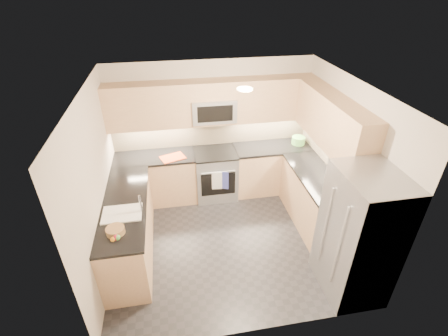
% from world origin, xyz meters
% --- Properties ---
extents(floor, '(3.60, 3.20, 0.00)m').
position_xyz_m(floor, '(0.00, 0.00, 0.00)').
color(floor, '#26272C').
rests_on(floor, ground).
extents(ceiling, '(3.60, 3.20, 0.02)m').
position_xyz_m(ceiling, '(0.00, 0.00, 2.50)').
color(ceiling, beige).
rests_on(ceiling, wall_back).
extents(wall_back, '(3.60, 0.02, 2.50)m').
position_xyz_m(wall_back, '(0.00, 1.60, 1.25)').
color(wall_back, '#BCB1A4').
rests_on(wall_back, floor).
extents(wall_front, '(3.60, 0.02, 2.50)m').
position_xyz_m(wall_front, '(0.00, -1.60, 1.25)').
color(wall_front, '#BCB1A4').
rests_on(wall_front, floor).
extents(wall_left, '(0.02, 3.20, 2.50)m').
position_xyz_m(wall_left, '(-1.80, 0.00, 1.25)').
color(wall_left, '#BCB1A4').
rests_on(wall_left, floor).
extents(wall_right, '(0.02, 3.20, 2.50)m').
position_xyz_m(wall_right, '(1.80, 0.00, 1.25)').
color(wall_right, '#BCB1A4').
rests_on(wall_right, floor).
extents(base_cab_back_left, '(1.42, 0.60, 0.90)m').
position_xyz_m(base_cab_back_left, '(-1.09, 1.30, 0.45)').
color(base_cab_back_left, tan).
rests_on(base_cab_back_left, floor).
extents(base_cab_back_right, '(1.42, 0.60, 0.90)m').
position_xyz_m(base_cab_back_right, '(1.09, 1.30, 0.45)').
color(base_cab_back_right, tan).
rests_on(base_cab_back_right, floor).
extents(base_cab_right, '(0.60, 1.70, 0.90)m').
position_xyz_m(base_cab_right, '(1.50, 0.15, 0.45)').
color(base_cab_right, tan).
rests_on(base_cab_right, floor).
extents(base_cab_peninsula, '(0.60, 2.00, 0.90)m').
position_xyz_m(base_cab_peninsula, '(-1.50, 0.00, 0.45)').
color(base_cab_peninsula, tan).
rests_on(base_cab_peninsula, floor).
extents(countertop_back_left, '(1.42, 0.63, 0.04)m').
position_xyz_m(countertop_back_left, '(-1.09, 1.30, 0.92)').
color(countertop_back_left, black).
rests_on(countertop_back_left, base_cab_back_left).
extents(countertop_back_right, '(1.42, 0.63, 0.04)m').
position_xyz_m(countertop_back_right, '(1.09, 1.30, 0.92)').
color(countertop_back_right, black).
rests_on(countertop_back_right, base_cab_back_right).
extents(countertop_right, '(0.63, 1.70, 0.04)m').
position_xyz_m(countertop_right, '(1.50, 0.15, 0.92)').
color(countertop_right, black).
rests_on(countertop_right, base_cab_right).
extents(countertop_peninsula, '(0.63, 2.00, 0.04)m').
position_xyz_m(countertop_peninsula, '(-1.50, 0.00, 0.92)').
color(countertop_peninsula, black).
rests_on(countertop_peninsula, base_cab_peninsula).
extents(upper_cab_back, '(3.60, 0.35, 0.75)m').
position_xyz_m(upper_cab_back, '(0.00, 1.43, 1.83)').
color(upper_cab_back, tan).
rests_on(upper_cab_back, wall_back).
extents(upper_cab_right, '(0.35, 1.95, 0.75)m').
position_xyz_m(upper_cab_right, '(1.62, 0.28, 1.83)').
color(upper_cab_right, tan).
rests_on(upper_cab_right, wall_right).
extents(backsplash_back, '(3.60, 0.01, 0.51)m').
position_xyz_m(backsplash_back, '(0.00, 1.60, 1.20)').
color(backsplash_back, tan).
rests_on(backsplash_back, wall_back).
extents(backsplash_right, '(0.01, 2.30, 0.51)m').
position_xyz_m(backsplash_right, '(1.80, 0.45, 1.20)').
color(backsplash_right, tan).
rests_on(backsplash_right, wall_right).
extents(gas_range, '(0.76, 0.65, 0.91)m').
position_xyz_m(gas_range, '(0.00, 1.28, 0.46)').
color(gas_range, '#9B9FA3').
rests_on(gas_range, floor).
extents(range_cooktop, '(0.76, 0.65, 0.03)m').
position_xyz_m(range_cooktop, '(0.00, 1.28, 0.92)').
color(range_cooktop, black).
rests_on(range_cooktop, gas_range).
extents(oven_door_glass, '(0.62, 0.02, 0.45)m').
position_xyz_m(oven_door_glass, '(0.00, 0.95, 0.45)').
color(oven_door_glass, black).
rests_on(oven_door_glass, gas_range).
extents(oven_handle, '(0.60, 0.02, 0.02)m').
position_xyz_m(oven_handle, '(0.00, 0.93, 0.72)').
color(oven_handle, '#B2B5BA').
rests_on(oven_handle, gas_range).
extents(microwave, '(0.76, 0.40, 0.40)m').
position_xyz_m(microwave, '(0.00, 1.40, 1.70)').
color(microwave, '#AAADB3').
rests_on(microwave, upper_cab_back).
extents(microwave_door, '(0.60, 0.01, 0.28)m').
position_xyz_m(microwave_door, '(0.00, 1.20, 1.70)').
color(microwave_door, black).
rests_on(microwave_door, microwave).
extents(refrigerator, '(0.70, 0.90, 1.80)m').
position_xyz_m(refrigerator, '(1.45, -1.15, 0.90)').
color(refrigerator, gray).
rests_on(refrigerator, floor).
extents(fridge_handle_left, '(0.02, 0.02, 1.20)m').
position_xyz_m(fridge_handle_left, '(1.08, -1.33, 0.95)').
color(fridge_handle_left, '#B2B5BA').
rests_on(fridge_handle_left, refrigerator).
extents(fridge_handle_right, '(0.02, 0.02, 1.20)m').
position_xyz_m(fridge_handle_right, '(1.08, -0.97, 0.95)').
color(fridge_handle_right, '#B2B5BA').
rests_on(fridge_handle_right, refrigerator).
extents(sink_basin, '(0.52, 0.38, 0.16)m').
position_xyz_m(sink_basin, '(-1.50, -0.25, 0.88)').
color(sink_basin, white).
rests_on(sink_basin, base_cab_peninsula).
extents(faucet, '(0.03, 0.03, 0.28)m').
position_xyz_m(faucet, '(-1.24, -0.25, 1.08)').
color(faucet, silver).
rests_on(faucet, countertop_peninsula).
extents(utensil_bowl, '(0.25, 0.25, 0.14)m').
position_xyz_m(utensil_bowl, '(1.59, 1.32, 1.01)').
color(utensil_bowl, '#5BAD4A').
rests_on(utensil_bowl, countertop_back_right).
extents(cutting_board, '(0.48, 0.40, 0.01)m').
position_xyz_m(cutting_board, '(-0.77, 1.18, 0.95)').
color(cutting_board, '#CC3F13').
rests_on(cutting_board, countertop_back_left).
extents(fruit_basket, '(0.26, 0.26, 0.08)m').
position_xyz_m(fruit_basket, '(-1.54, -0.62, 0.98)').
color(fruit_basket, '#A0774A').
rests_on(fruit_basket, countertop_peninsula).
extents(fruit_apple, '(0.07, 0.07, 0.07)m').
position_xyz_m(fruit_apple, '(-1.50, -0.83, 1.05)').
color(fruit_apple, '#AC132D').
rests_on(fruit_apple, fruit_basket).
extents(fruit_pear, '(0.07, 0.07, 0.07)m').
position_xyz_m(fruit_pear, '(-1.49, -0.83, 1.05)').
color(fruit_pear, '#54AE4A').
rests_on(fruit_pear, fruit_basket).
extents(dish_towel_check, '(0.18, 0.03, 0.34)m').
position_xyz_m(dish_towel_check, '(-0.03, 0.91, 0.55)').
color(dish_towel_check, white).
rests_on(dish_towel_check, oven_handle).
extents(dish_towel_blue, '(0.18, 0.09, 0.35)m').
position_xyz_m(dish_towel_blue, '(0.09, 0.91, 0.55)').
color(dish_towel_blue, '#38419C').
rests_on(dish_towel_blue, oven_handle).
extents(fruit_orange, '(0.06, 0.06, 0.06)m').
position_xyz_m(fruit_orange, '(-1.54, -0.85, 1.05)').
color(fruit_orange, orange).
rests_on(fruit_orange, fruit_basket).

